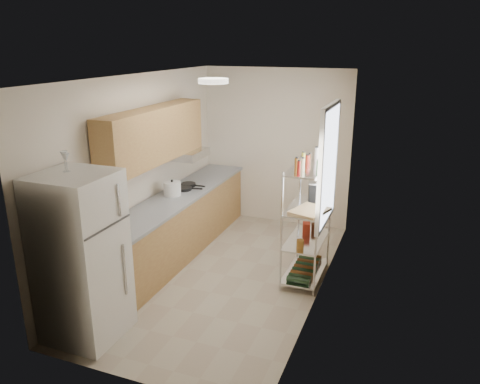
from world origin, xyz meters
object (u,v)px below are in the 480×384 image
at_px(refrigerator, 81,257).
at_px(frying_pan_large, 183,188).
at_px(rice_cooker, 172,189).
at_px(espresso_machine, 314,191).
at_px(cutting_board, 310,211).

bearing_deg(refrigerator, frying_pan_large, 91.82).
xyz_separation_m(rice_cooker, espresso_machine, (2.00, 0.17, 0.14)).
distance_m(rice_cooker, frying_pan_large, 0.29).
xyz_separation_m(refrigerator, cutting_board, (1.95, 1.82, 0.14)).
distance_m(rice_cooker, espresso_machine, 2.01).
distance_m(refrigerator, espresso_machine, 2.97).
bearing_deg(cutting_board, espresso_machine, 96.38).
distance_m(cutting_board, espresso_machine, 0.46).
relative_size(refrigerator, cutting_board, 3.82).
relative_size(rice_cooker, espresso_machine, 0.95).
xyz_separation_m(refrigerator, rice_cooker, (-0.10, 2.10, 0.11)).
xyz_separation_m(refrigerator, espresso_machine, (1.90, 2.27, 0.25)).
height_order(refrigerator, espresso_machine, refrigerator).
relative_size(refrigerator, espresso_machine, 6.92).
xyz_separation_m(refrigerator, frying_pan_large, (-0.08, 2.38, 0.03)).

